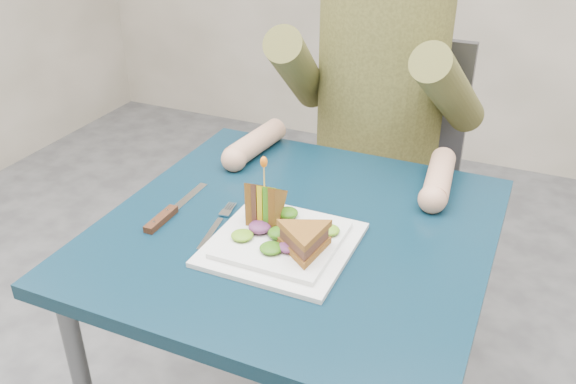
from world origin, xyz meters
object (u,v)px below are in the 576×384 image
at_px(diner, 381,61).
at_px(sandwich_flat, 304,240).
at_px(chair, 382,172).
at_px(sandwich_upright, 265,205).
at_px(knife, 167,215).
at_px(table, 296,258).
at_px(plate, 282,242).
at_px(fork, 216,226).

height_order(diner, sandwich_flat, diner).
xyz_separation_m(chair, sandwich_upright, (-0.05, -0.69, 0.24)).
relative_size(diner, knife, 3.37).
distance_m(table, chair, 0.67).
relative_size(sandwich_flat, knife, 0.74).
bearing_deg(plate, diner, 90.37).
distance_m(sandwich_flat, knife, 0.32).
relative_size(sandwich_upright, fork, 0.77).
bearing_deg(plate, sandwich_flat, -24.44).
bearing_deg(table, fork, -154.17).
distance_m(sandwich_flat, sandwich_upright, 0.13).
bearing_deg(table, chair, 90.00).
xyz_separation_m(chair, fork, (-0.14, -0.73, 0.19)).
height_order(table, diner, diner).
height_order(chair, diner, diner).
bearing_deg(knife, plate, -0.14).
xyz_separation_m(table, sandwich_upright, (-0.05, -0.03, 0.13)).
relative_size(chair, fork, 5.19).
distance_m(sandwich_upright, knife, 0.21).
relative_size(chair, sandwich_upright, 6.72).
xyz_separation_m(table, fork, (-0.14, -0.07, 0.08)).
bearing_deg(diner, table, -90.00).
bearing_deg(sandwich_upright, chair, 85.59).
bearing_deg(sandwich_upright, knife, -167.59).
distance_m(diner, sandwich_flat, 0.66).
bearing_deg(sandwich_upright, table, 31.83).
bearing_deg(sandwich_upright, sandwich_flat, -31.96).
relative_size(table, sandwich_flat, 4.56).
xyz_separation_m(sandwich_upright, fork, (-0.09, -0.04, -0.05)).
bearing_deg(sandwich_upright, diner, 84.74).
relative_size(diner, sandwich_flat, 4.52).
bearing_deg(fork, knife, -176.06).
relative_size(diner, plate, 2.87).
distance_m(chair, diner, 0.39).
xyz_separation_m(chair, knife, (-0.25, -0.73, 0.20)).
bearing_deg(fork, sandwich_upright, 22.00).
xyz_separation_m(sandwich_flat, fork, (-0.20, 0.03, -0.04)).
height_order(table, plate, plate).
relative_size(sandwich_flat, fork, 0.92).
height_order(plate, sandwich_upright, sandwich_upright).
xyz_separation_m(diner, fork, (-0.14, -0.61, -0.18)).
bearing_deg(sandwich_flat, diner, 95.20).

